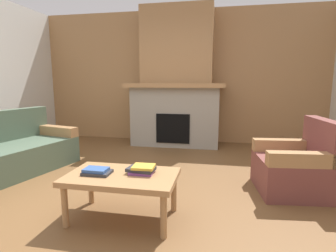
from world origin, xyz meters
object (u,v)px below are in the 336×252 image
object	(u,v)px
fireplace	(176,86)
coffee_table	(122,180)
armchair	(297,167)
couch	(5,154)

from	to	relation	value
fireplace	coffee_table	world-z (taller)	fireplace
fireplace	armchair	xyz separation A→B (m)	(1.75, -2.12, -0.87)
armchair	coffee_table	bearing A→B (deg)	-150.93
armchair	coffee_table	xyz separation A→B (m)	(-1.75, -0.97, 0.08)
fireplace	couch	size ratio (longest dim) A/B	1.39
fireplace	coffee_table	size ratio (longest dim) A/B	2.70
fireplace	couch	world-z (taller)	fireplace
fireplace	armchair	bearing A→B (deg)	-50.46
couch	coffee_table	bearing A→B (deg)	-22.81
fireplace	couch	distance (m)	3.14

